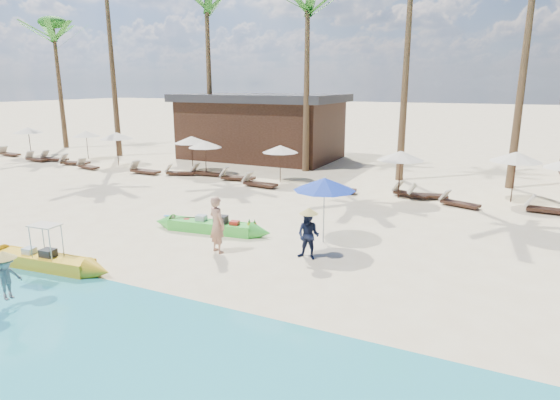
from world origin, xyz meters
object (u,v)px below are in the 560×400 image
at_px(tourist, 217,225).
at_px(blue_umbrella, 325,184).
at_px(yellow_canoe, 44,261).
at_px(green_canoe, 211,226).

xyz_separation_m(tourist, blue_umbrella, (2.57, 2.26, 1.04)).
distance_m(yellow_canoe, tourist, 4.88).
bearing_deg(yellow_canoe, blue_umbrella, 35.58).
bearing_deg(blue_umbrella, yellow_canoe, -138.69).
height_order(yellow_canoe, blue_umbrella, blue_umbrella).
bearing_deg(tourist, blue_umbrella, -115.48).
height_order(green_canoe, tourist, tourist).
height_order(green_canoe, blue_umbrella, blue_umbrella).
xyz_separation_m(green_canoe, tourist, (1.29, -1.55, 0.66)).
distance_m(green_canoe, tourist, 2.12).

